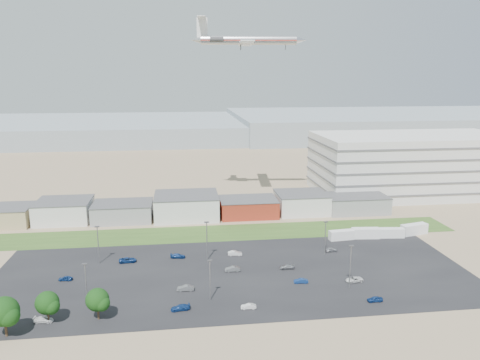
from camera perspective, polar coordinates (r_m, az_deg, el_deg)
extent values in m
plane|color=#8D7459|center=(102.36, -2.30, -15.98)|extent=(700.00, 700.00, 0.00)
cube|color=black|center=(120.68, -0.75, -11.35)|extent=(120.00, 50.00, 0.01)
cube|color=#33521E|center=(150.02, -4.08, -6.52)|extent=(160.00, 16.00, 0.02)
cube|color=silver|center=(212.00, 20.20, 1.85)|extent=(80.00, 40.00, 25.00)
imported|color=silver|center=(119.31, 13.74, -11.71)|extent=(4.42, 2.38, 1.18)
imported|color=navy|center=(116.40, 7.44, -12.09)|extent=(3.54, 1.54, 1.13)
imported|color=navy|center=(110.97, 16.12, -13.78)|extent=(3.43, 1.40, 1.17)
imported|color=navy|center=(104.17, -7.28, -15.17)|extent=(4.30, 2.20, 1.19)
imported|color=#595B5E|center=(112.45, -6.64, -12.94)|extent=(4.03, 1.58, 1.31)
imported|color=navy|center=(124.36, -20.50, -11.16)|extent=(3.45, 1.72, 1.13)
imported|color=navy|center=(131.33, -7.59, -9.15)|extent=(4.27, 2.19, 1.19)
imported|color=#595B5E|center=(121.80, -0.90, -10.79)|extent=(3.97, 1.47, 1.30)
imported|color=#A5A5AA|center=(137.05, 11.06, -8.34)|extent=(3.60, 1.62, 1.20)
imported|color=navy|center=(130.85, -13.53, -9.46)|extent=(4.80, 2.52, 1.29)
imported|color=silver|center=(106.77, -22.84, -15.41)|extent=(4.04, 2.04, 1.12)
imported|color=silver|center=(131.91, -0.62, -8.91)|extent=(4.05, 1.76, 1.29)
imported|color=#A5A5AA|center=(123.81, 5.75, -10.49)|extent=(3.96, 1.67, 1.14)
imported|color=silver|center=(103.99, 1.05, -15.15)|extent=(3.37, 1.38, 1.09)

